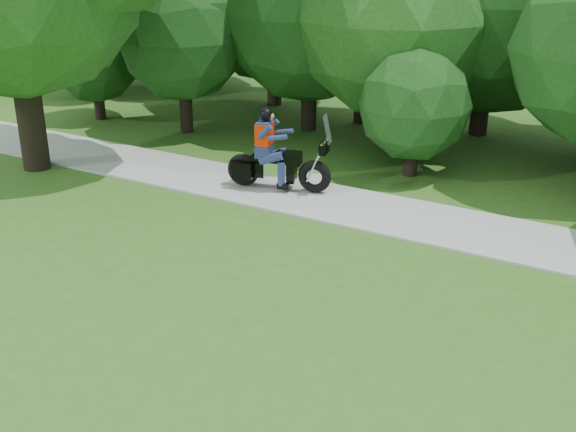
% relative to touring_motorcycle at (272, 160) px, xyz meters
% --- Properties ---
extents(walkway, '(60.00, 2.20, 0.06)m').
position_rel_touring_motorcycle_xyz_m(walkway, '(4.35, -0.09, -0.74)').
color(walkway, '#A7A7A2').
rests_on(walkway, ground).
extents(tree_line, '(40.28, 12.60, 7.44)m').
position_rel_touring_motorcycle_xyz_m(tree_line, '(4.88, 6.63, 2.85)').
color(tree_line, black).
rests_on(tree_line, ground).
extents(touring_motorcycle, '(2.52, 1.17, 1.94)m').
position_rel_touring_motorcycle_xyz_m(touring_motorcycle, '(0.00, 0.00, 0.00)').
color(touring_motorcycle, black).
rests_on(touring_motorcycle, walkway).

